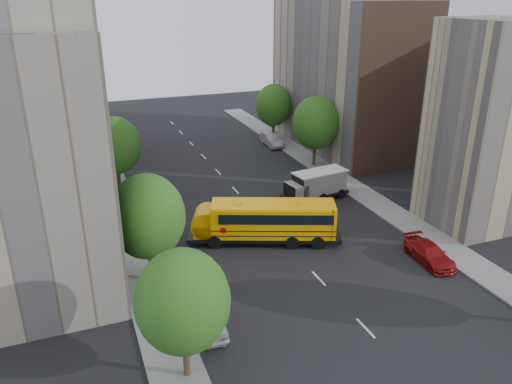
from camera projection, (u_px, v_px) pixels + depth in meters
ground at (274, 231)px, 42.16m from camera, size 120.00×120.00×0.00m
sidewalk_left at (128, 228)px, 42.59m from camera, size 3.00×80.00×0.12m
sidewalk_right at (359, 192)px, 50.33m from camera, size 3.00×80.00×0.12m
lane_markings at (236, 190)px, 50.80m from camera, size 0.15×64.00×0.01m
building_left_cream at (25, 118)px, 37.54m from camera, size 10.00×26.00×20.00m
building_left_redbrick at (38, 106)px, 57.86m from camera, size 10.00×15.00×13.00m
building_left_near at (23, 183)px, 29.03m from camera, size 10.00×7.00×17.00m
building_right_near at (497, 126)px, 41.14m from camera, size 10.00×7.00×17.00m
building_right_far at (345, 76)px, 62.11m from camera, size 10.00×22.00×18.00m
building_right_sidewall at (398, 92)px, 52.61m from camera, size 10.10×0.30×18.00m
street_tree_0 at (183, 302)px, 24.63m from camera, size 4.80×4.80×7.41m
street_tree_1 at (147, 217)px, 33.15m from camera, size 5.12×5.12×7.90m
street_tree_2 at (115, 146)px, 48.75m from camera, size 4.99×4.99×7.71m
street_tree_4 at (316, 123)px, 56.05m from camera, size 5.25×5.25×8.10m
street_tree_5 at (274, 105)px, 66.56m from camera, size 4.86×4.86×7.51m
school_bus at (263, 220)px, 39.79m from camera, size 12.30×7.10×3.44m
safari_truck at (316, 185)px, 48.12m from camera, size 6.85×3.27×2.82m
parked_car_0 at (210, 320)px, 29.68m from camera, size 1.93×4.20×1.40m
parked_car_1 at (144, 205)px, 45.45m from camera, size 1.88×4.52×1.46m
parked_car_3 at (429, 253)px, 37.22m from camera, size 2.26×4.93×1.40m
parked_car_5 at (272, 140)px, 65.16m from camera, size 1.81×4.93×1.61m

